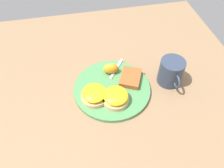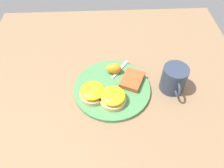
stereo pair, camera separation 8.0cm
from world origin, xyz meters
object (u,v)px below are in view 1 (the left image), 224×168
(sandwich_benedict_right, at_px, (116,97))
(hashbrown_patty, at_px, (131,77))
(cup, at_px, (171,72))
(sandwich_benedict_left, at_px, (94,94))
(fork, at_px, (109,80))
(orange_wedge, at_px, (111,69))

(sandwich_benedict_right, relative_size, hashbrown_patty, 0.97)
(cup, bearing_deg, sandwich_benedict_right, -75.17)
(sandwich_benedict_right, height_order, cup, cup)
(sandwich_benedict_right, bearing_deg, cup, 104.83)
(sandwich_benedict_left, bearing_deg, cup, 96.32)
(sandwich_benedict_right, xyz_separation_m, fork, (-0.10, -0.00, -0.02))
(hashbrown_patty, bearing_deg, sandwich_benedict_right, -41.03)
(sandwich_benedict_left, bearing_deg, hashbrown_patty, 112.44)
(fork, bearing_deg, sandwich_benedict_right, 2.50)
(orange_wedge, distance_m, cup, 0.23)
(orange_wedge, bearing_deg, fork, -18.63)
(sandwich_benedict_left, xyz_separation_m, cup, (-0.03, 0.30, 0.02))
(sandwich_benedict_right, bearing_deg, fork, -177.50)
(sandwich_benedict_right, bearing_deg, orange_wedge, 176.07)
(fork, bearing_deg, sandwich_benedict_left, -43.81)
(sandwich_benedict_left, xyz_separation_m, fork, (-0.07, 0.07, -0.02))
(sandwich_benedict_left, xyz_separation_m, hashbrown_patty, (-0.06, 0.15, -0.01))
(sandwich_benedict_right, xyz_separation_m, hashbrown_patty, (-0.09, 0.08, -0.01))
(hashbrown_patty, distance_m, fork, 0.08)
(cup, bearing_deg, fork, -99.61)
(orange_wedge, bearing_deg, hashbrown_patty, 53.00)
(orange_wedge, xyz_separation_m, cup, (0.08, 0.22, 0.02))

